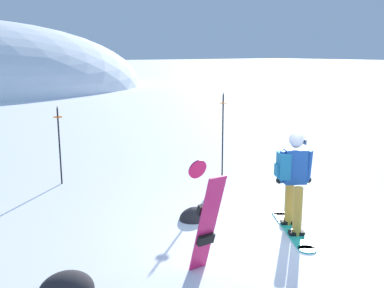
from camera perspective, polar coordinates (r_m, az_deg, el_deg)
name	(u,v)px	position (r m, az deg, el deg)	size (l,w,h in m)	color
ground_plane	(304,237)	(7.66, 14.39, -11.62)	(300.00, 300.00, 0.00)	white
snowboarder_main	(293,179)	(7.57, 12.95, -4.44)	(1.06, 1.63, 1.71)	#23B7A3
spare_snowboard	(206,218)	(6.00, 1.79, -9.64)	(0.28, 0.52, 1.59)	#D11E5B
piste_marker_near	(59,140)	(10.45, -16.87, 0.55)	(0.20, 0.20, 1.83)	black
piste_marker_far	(223,129)	(10.65, 4.02, 1.97)	(0.20, 0.20, 2.07)	black
rock_dark	(195,219)	(8.18, 0.42, -9.67)	(0.61, 0.52, 0.43)	#282628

